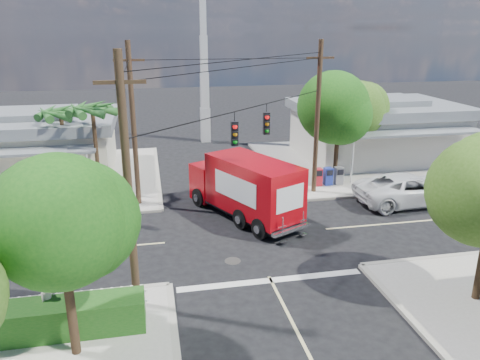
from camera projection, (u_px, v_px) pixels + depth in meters
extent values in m
plane|color=black|center=(248.00, 236.00, 22.64)|extent=(120.00, 120.00, 0.00)
cube|color=#A29D93|center=(361.00, 162.00, 34.92)|extent=(14.00, 14.00, 0.14)
cube|color=#A19D8F|center=(270.00, 167.00, 33.62)|extent=(0.25, 14.00, 0.14)
cube|color=#A19D8F|center=(411.00, 192.00, 28.39)|extent=(14.00, 0.25, 0.14)
cube|color=#A29D93|center=(50.00, 179.00, 30.83)|extent=(14.00, 14.00, 0.14)
cube|color=#A19D8F|center=(157.00, 173.00, 32.13)|extent=(0.25, 14.00, 0.14)
cube|color=#A19D8F|center=(25.00, 220.00, 24.30)|extent=(14.00, 0.25, 0.14)
cube|color=beige|center=(217.00, 175.00, 31.96)|extent=(0.12, 12.00, 0.01)
cube|color=beige|center=(434.00, 220.00, 24.50)|extent=(12.00, 0.12, 0.01)
cube|color=beige|center=(29.00, 254.00, 20.78)|extent=(12.00, 0.12, 0.01)
cube|color=silver|center=(271.00, 280.00, 18.63)|extent=(7.50, 0.40, 0.01)
cube|color=silver|center=(375.00, 135.00, 35.58)|extent=(11.00, 8.00, 3.40)
cube|color=gray|center=(378.00, 108.00, 34.95)|extent=(11.80, 8.80, 0.70)
cube|color=gray|center=(378.00, 101.00, 34.79)|extent=(6.05, 4.40, 0.50)
cube|color=gray|center=(412.00, 133.00, 30.64)|extent=(9.90, 1.80, 0.15)
cylinder|color=silver|center=(352.00, 161.00, 29.53)|extent=(0.12, 0.12, 2.90)
cylinder|color=silver|center=(476.00, 154.00, 31.16)|extent=(0.12, 0.12, 2.90)
cube|color=beige|center=(35.00, 150.00, 31.52)|extent=(10.00, 8.00, 3.20)
cube|color=gray|center=(31.00, 121.00, 30.92)|extent=(10.80, 8.80, 0.70)
cube|color=gray|center=(30.00, 114.00, 30.76)|extent=(5.50, 4.40, 0.50)
cube|color=gray|center=(14.00, 152.00, 26.61)|extent=(9.00, 1.80, 0.15)
cylinder|color=silver|center=(88.00, 175.00, 27.03)|extent=(0.12, 0.12, 2.70)
cube|color=silver|center=(205.00, 125.00, 40.91)|extent=(0.80, 0.80, 3.00)
cube|color=silver|center=(205.00, 90.00, 39.98)|extent=(0.70, 0.70, 3.00)
cube|color=silver|center=(204.00, 54.00, 39.05)|extent=(0.60, 0.60, 3.00)
cube|color=silver|center=(203.00, 16.00, 38.12)|extent=(0.50, 0.50, 3.00)
cylinder|color=#422D1C|center=(70.00, 299.00, 13.73)|extent=(0.28, 0.28, 3.71)
sphere|color=#195413|center=(60.00, 227.00, 13.01)|extent=(3.71, 3.71, 3.71)
sphere|color=#195413|center=(46.00, 217.00, 13.05)|extent=(3.02, 3.02, 3.02)
sphere|color=#195413|center=(73.00, 234.00, 12.83)|extent=(3.25, 3.25, 3.25)
cylinder|color=#422D1C|center=(336.00, 150.00, 29.64)|extent=(0.28, 0.28, 4.10)
sphere|color=#195413|center=(339.00, 110.00, 28.85)|extent=(4.10, 4.10, 4.10)
sphere|color=#195413|center=(332.00, 106.00, 28.88)|extent=(3.33, 3.33, 3.33)
sphere|color=#195413|center=(346.00, 113.00, 28.67)|extent=(3.58, 3.58, 3.58)
cylinder|color=#422D1C|center=(359.00, 144.00, 32.25)|extent=(0.28, 0.28, 3.58)
sphere|color=#356018|center=(362.00, 112.00, 31.56)|extent=(3.58, 3.58, 3.58)
sphere|color=#356018|center=(355.00, 108.00, 31.60)|extent=(2.91, 2.91, 2.91)
sphere|color=#356018|center=(369.00, 114.00, 31.38)|extent=(3.14, 3.14, 3.14)
sphere|color=#356018|center=(480.00, 191.00, 16.02)|extent=(2.81, 2.81, 2.81)
cylinder|color=#422D1C|center=(96.00, 152.00, 27.42)|extent=(0.24, 0.24, 5.00)
cone|color=#2B6727|center=(108.00, 107.00, 26.78)|extent=(0.50, 2.06, 0.98)
cone|color=#2B6727|center=(103.00, 106.00, 27.37)|extent=(1.92, 1.68, 0.98)
cone|color=#2B6727|center=(90.00, 106.00, 27.39)|extent=(2.12, 0.95, 0.98)
cone|color=#2B6727|center=(78.00, 107.00, 26.82)|extent=(1.34, 2.07, 0.98)
cone|color=#2B6727|center=(76.00, 110.00, 26.10)|extent=(1.34, 2.07, 0.98)
cone|color=#2B6727|center=(87.00, 111.00, 25.76)|extent=(2.12, 0.95, 0.98)
cone|color=#2B6727|center=(101.00, 110.00, 26.06)|extent=(1.92, 1.68, 0.98)
cylinder|color=#422D1C|center=(65.00, 151.00, 28.51)|extent=(0.24, 0.24, 4.60)
cone|color=#2B6727|center=(76.00, 111.00, 27.93)|extent=(0.50, 2.06, 0.98)
cone|color=#2B6727|center=(72.00, 109.00, 28.52)|extent=(1.92, 1.68, 0.98)
cone|color=#2B6727|center=(59.00, 109.00, 28.54)|extent=(2.12, 0.95, 0.98)
cone|color=#2B6727|center=(47.00, 111.00, 27.97)|extent=(1.34, 2.07, 0.98)
cone|color=#2B6727|center=(45.00, 113.00, 27.25)|extent=(1.34, 2.07, 0.98)
cone|color=#2B6727|center=(54.00, 114.00, 26.91)|extent=(2.12, 0.95, 0.98)
cone|color=#2B6727|center=(69.00, 113.00, 27.21)|extent=(1.92, 1.68, 0.98)
cylinder|color=#473321|center=(128.00, 190.00, 15.43)|extent=(0.28, 0.28, 9.00)
cube|color=#473321|center=(120.00, 82.00, 14.34)|extent=(1.60, 0.12, 0.12)
cylinder|color=#473321|center=(317.00, 120.00, 27.06)|extent=(0.28, 0.28, 9.00)
cube|color=#473321|center=(320.00, 58.00, 25.97)|extent=(1.60, 0.12, 0.12)
cylinder|color=#473321|center=(134.00, 127.00, 25.12)|extent=(0.28, 0.28, 9.00)
cube|color=#473321|center=(129.00, 60.00, 24.04)|extent=(1.60, 0.12, 0.12)
cylinder|color=black|center=(249.00, 108.00, 20.72)|extent=(10.43, 10.43, 0.04)
cube|color=black|center=(235.00, 134.00, 20.12)|extent=(0.30, 0.24, 1.05)
sphere|color=red|center=(235.00, 127.00, 19.88)|extent=(0.20, 0.20, 0.20)
cube|color=black|center=(266.00, 124.00, 22.24)|extent=(0.30, 0.24, 1.05)
sphere|color=red|center=(267.00, 117.00, 22.01)|extent=(0.20, 0.20, 0.20)
cube|color=silver|center=(58.00, 310.00, 15.82)|extent=(5.94, 0.05, 0.08)
cube|color=silver|center=(57.00, 300.00, 15.69)|extent=(5.94, 0.05, 0.08)
cube|color=silver|center=(142.00, 297.00, 16.29)|extent=(0.09, 0.06, 1.00)
cube|color=#154B13|center=(47.00, 320.00, 14.97)|extent=(6.20, 1.20, 1.10)
cube|color=#B01824|center=(318.00, 177.00, 29.28)|extent=(0.50, 0.50, 1.10)
cube|color=#1F309A|center=(328.00, 176.00, 29.41)|extent=(0.50, 0.50, 1.10)
cube|color=slate|center=(339.00, 176.00, 29.54)|extent=(0.50, 0.50, 1.10)
cube|color=black|center=(243.00, 207.00, 24.84)|extent=(5.11, 7.49, 0.23)
cube|color=#AD060E|center=(213.00, 181.00, 26.76)|extent=(2.71, 2.41, 2.05)
cube|color=black|center=(207.00, 172.00, 27.14)|extent=(1.86, 1.07, 0.89)
cube|color=silver|center=(205.00, 187.00, 27.60)|extent=(1.98, 1.04, 0.33)
cube|color=#AD060E|center=(253.00, 186.00, 23.77)|extent=(4.46, 5.89, 2.71)
cube|color=white|center=(271.00, 179.00, 24.41)|extent=(1.48, 3.03, 1.21)
cube|color=white|center=(235.00, 188.00, 23.05)|extent=(1.48, 3.03, 1.21)
cube|color=white|center=(290.00, 199.00, 21.66)|extent=(1.52, 0.75, 1.21)
cube|color=silver|center=(291.00, 230.00, 22.05)|extent=(2.12, 1.19, 0.17)
cube|color=silver|center=(282.00, 227.00, 21.47)|extent=(0.40, 0.23, 0.93)
cube|color=silver|center=(303.00, 220.00, 22.22)|extent=(0.40, 0.23, 0.93)
cylinder|color=black|center=(199.00, 197.00, 26.27)|extent=(0.72, 1.05, 1.03)
cylinder|color=black|center=(230.00, 190.00, 27.51)|extent=(0.72, 1.05, 1.03)
cylinder|color=black|center=(260.00, 229.00, 22.17)|extent=(0.72, 1.05, 1.03)
cylinder|color=black|center=(293.00, 218.00, 23.41)|extent=(0.72, 1.05, 1.03)
imported|color=silver|center=(410.00, 189.00, 26.53)|extent=(6.34, 3.08, 1.74)
imported|color=beige|center=(49.00, 305.00, 15.24)|extent=(0.68, 0.74, 1.70)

